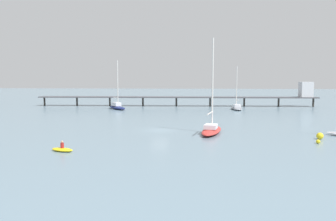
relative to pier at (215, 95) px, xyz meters
name	(u,v)px	position (x,y,z in m)	size (l,w,h in m)	color
ground_plane	(160,130)	(-10.77, -44.31, -3.10)	(400.00, 400.00, 0.00)	slate
pier	(215,95)	(0.00, 0.00, 0.00)	(76.69, 6.32, 6.73)	#4C4C51
sailboat_red	(211,128)	(-3.20, -46.52, -2.39)	(4.07, 8.85, 13.32)	red
sailboat_gray	(237,107)	(4.64, -9.67, -2.49)	(2.70, 8.12, 10.64)	gray
sailboat_navy	(117,106)	(-24.98, -11.02, -2.33)	(6.51, 7.83, 12.08)	navy
dinghy_yellow	(62,149)	(-19.56, -59.57, -2.89)	(2.87, 2.02, 1.14)	yellow
mooring_buoy_inner	(320,136)	(10.33, -50.08, -2.67)	(0.87, 0.87, 0.87)	yellow
mooring_buoy_near	(318,141)	(9.11, -52.98, -2.85)	(0.50, 0.50, 0.50)	yellow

